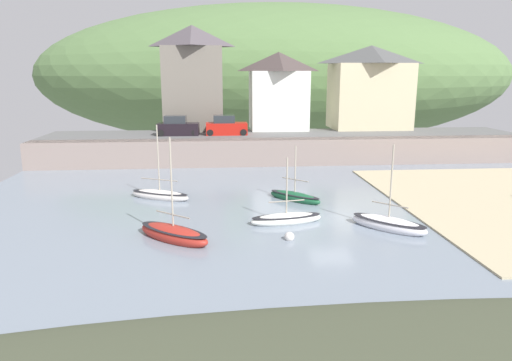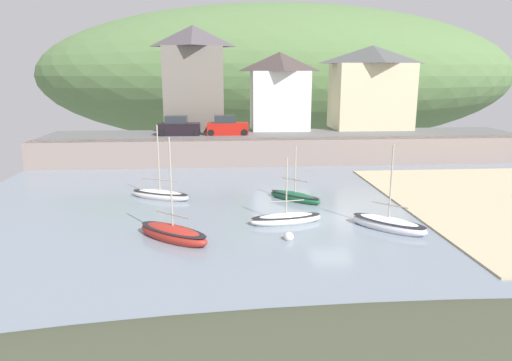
{
  "view_description": "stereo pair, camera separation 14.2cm",
  "coord_description": "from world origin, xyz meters",
  "px_view_note": "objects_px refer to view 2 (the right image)",
  "views": [
    {
      "loc": [
        -6.73,
        -26.12,
        8.39
      ],
      "look_at": [
        -4.35,
        2.67,
        1.76
      ],
      "focal_mm": 32.71,
      "sensor_mm": 36.0,
      "label": 1
    },
    {
      "loc": [
        -6.58,
        -26.13,
        8.39
      ],
      "look_at": [
        -4.35,
        2.67,
        1.76
      ],
      "focal_mm": 32.71,
      "sensor_mm": 36.0,
      "label": 2
    }
  ],
  "objects_px": {
    "waterfront_building_centre": "(279,90)",
    "parked_car_by_wall": "(227,127)",
    "rowboat_small_beached": "(388,224)",
    "fishing_boat_green": "(173,234)",
    "sailboat_blue_trim": "(160,195)",
    "sailboat_far_left": "(286,219)",
    "dinghy_open_wooden": "(295,197)",
    "waterfront_building_right": "(371,87)",
    "mooring_buoy": "(289,237)",
    "waterfront_building_left": "(194,78)",
    "parked_car_near_slipway": "(179,127)"
  },
  "relations": [
    {
      "from": "sailboat_blue_trim",
      "to": "dinghy_open_wooden",
      "type": "xyz_separation_m",
      "value": [
        9.17,
        -1.22,
        -0.02
      ]
    },
    {
      "from": "waterfront_building_centre",
      "to": "parked_car_near_slipway",
      "type": "height_order",
      "value": "waterfront_building_centre"
    },
    {
      "from": "rowboat_small_beached",
      "to": "mooring_buoy",
      "type": "bearing_deg",
      "value": -123.4
    },
    {
      "from": "waterfront_building_right",
      "to": "parked_car_near_slipway",
      "type": "height_order",
      "value": "waterfront_building_right"
    },
    {
      "from": "mooring_buoy",
      "to": "waterfront_building_centre",
      "type": "bearing_deg",
      "value": 83.89
    },
    {
      "from": "fishing_boat_green",
      "to": "sailboat_far_left",
      "type": "distance_m",
      "value": 6.63
    },
    {
      "from": "fishing_boat_green",
      "to": "parked_car_near_slipway",
      "type": "bearing_deg",
      "value": 133.57
    },
    {
      "from": "fishing_boat_green",
      "to": "rowboat_small_beached",
      "type": "height_order",
      "value": "fishing_boat_green"
    },
    {
      "from": "waterfront_building_right",
      "to": "parked_car_near_slipway",
      "type": "distance_m",
      "value": 21.66
    },
    {
      "from": "dinghy_open_wooden",
      "to": "mooring_buoy",
      "type": "bearing_deg",
      "value": -56.75
    },
    {
      "from": "waterfront_building_right",
      "to": "fishing_boat_green",
      "type": "height_order",
      "value": "waterfront_building_right"
    },
    {
      "from": "waterfront_building_right",
      "to": "parked_car_by_wall",
      "type": "distance_m",
      "value": 17.08
    },
    {
      "from": "waterfront_building_left",
      "to": "dinghy_open_wooden",
      "type": "distance_m",
      "value": 23.77
    },
    {
      "from": "fishing_boat_green",
      "to": "sailboat_blue_trim",
      "type": "bearing_deg",
      "value": 141.11
    },
    {
      "from": "waterfront_building_right",
      "to": "mooring_buoy",
      "type": "bearing_deg",
      "value": -114.82
    },
    {
      "from": "waterfront_building_right",
      "to": "mooring_buoy",
      "type": "height_order",
      "value": "waterfront_building_right"
    },
    {
      "from": "waterfront_building_centre",
      "to": "mooring_buoy",
      "type": "relative_size",
      "value": 15.86
    },
    {
      "from": "sailboat_far_left",
      "to": "dinghy_open_wooden",
      "type": "height_order",
      "value": "sailboat_far_left"
    },
    {
      "from": "waterfront_building_centre",
      "to": "waterfront_building_right",
      "type": "bearing_deg",
      "value": -0.0
    },
    {
      "from": "sailboat_far_left",
      "to": "parked_car_near_slipway",
      "type": "bearing_deg",
      "value": 100.34
    },
    {
      "from": "waterfront_building_left",
      "to": "dinghy_open_wooden",
      "type": "relative_size",
      "value": 2.79
    },
    {
      "from": "waterfront_building_centre",
      "to": "parked_car_near_slipway",
      "type": "relative_size",
      "value": 1.99
    },
    {
      "from": "dinghy_open_wooden",
      "to": "rowboat_small_beached",
      "type": "distance_m",
      "value": 7.6
    },
    {
      "from": "waterfront_building_left",
      "to": "waterfront_building_right",
      "type": "distance_m",
      "value": 19.43
    },
    {
      "from": "sailboat_far_left",
      "to": "sailboat_blue_trim",
      "type": "height_order",
      "value": "sailboat_blue_trim"
    },
    {
      "from": "fishing_boat_green",
      "to": "sailboat_far_left",
      "type": "relative_size",
      "value": 1.28
    },
    {
      "from": "dinghy_open_wooden",
      "to": "mooring_buoy",
      "type": "height_order",
      "value": "dinghy_open_wooden"
    },
    {
      "from": "fishing_boat_green",
      "to": "sailboat_far_left",
      "type": "height_order",
      "value": "fishing_boat_green"
    },
    {
      "from": "sailboat_far_left",
      "to": "sailboat_blue_trim",
      "type": "relative_size",
      "value": 0.83
    },
    {
      "from": "waterfront_building_centre",
      "to": "dinghy_open_wooden",
      "type": "height_order",
      "value": "waterfront_building_centre"
    },
    {
      "from": "waterfront_building_right",
      "to": "waterfront_building_centre",
      "type": "bearing_deg",
      "value": 180.0
    },
    {
      "from": "fishing_boat_green",
      "to": "parked_car_near_slipway",
      "type": "distance_m",
      "value": 23.93
    },
    {
      "from": "waterfront_building_right",
      "to": "parked_car_by_wall",
      "type": "height_order",
      "value": "waterfront_building_right"
    },
    {
      "from": "fishing_boat_green",
      "to": "rowboat_small_beached",
      "type": "xyz_separation_m",
      "value": [
        11.7,
        0.73,
        -0.02
      ]
    },
    {
      "from": "dinghy_open_wooden",
      "to": "parked_car_by_wall",
      "type": "xyz_separation_m",
      "value": [
        -4.28,
        16.64,
        2.95
      ]
    },
    {
      "from": "waterfront_building_centre",
      "to": "fishing_boat_green",
      "type": "distance_m",
      "value": 30.28
    },
    {
      "from": "rowboat_small_beached",
      "to": "parked_car_by_wall",
      "type": "relative_size",
      "value": 1.19
    },
    {
      "from": "sailboat_blue_trim",
      "to": "parked_car_near_slipway",
      "type": "bearing_deg",
      "value": 115.2
    },
    {
      "from": "dinghy_open_wooden",
      "to": "mooring_buoy",
      "type": "distance_m",
      "value": 7.72
    },
    {
      "from": "parked_car_by_wall",
      "to": "rowboat_small_beached",
      "type": "bearing_deg",
      "value": -70.87
    },
    {
      "from": "parked_car_near_slipway",
      "to": "parked_car_by_wall",
      "type": "relative_size",
      "value": 1.01
    },
    {
      "from": "rowboat_small_beached",
      "to": "waterfront_building_centre",
      "type": "bearing_deg",
      "value": 139.95
    },
    {
      "from": "waterfront_building_centre",
      "to": "parked_car_by_wall",
      "type": "height_order",
      "value": "waterfront_building_centre"
    },
    {
      "from": "parked_car_by_wall",
      "to": "dinghy_open_wooden",
      "type": "bearing_deg",
      "value": -76.69
    },
    {
      "from": "waterfront_building_centre",
      "to": "fishing_boat_green",
      "type": "bearing_deg",
      "value": -107.79
    },
    {
      "from": "sailboat_far_left",
      "to": "rowboat_small_beached",
      "type": "relative_size",
      "value": 0.88
    },
    {
      "from": "waterfront_building_centre",
      "to": "parked_car_near_slipway",
      "type": "bearing_deg",
      "value": -157.08
    },
    {
      "from": "parked_car_near_slipway",
      "to": "dinghy_open_wooden",
      "type": "bearing_deg",
      "value": -59.22
    },
    {
      "from": "fishing_boat_green",
      "to": "parked_car_near_slipway",
      "type": "xyz_separation_m",
      "value": [
        -1.6,
        23.7,
        2.89
      ]
    },
    {
      "from": "waterfront_building_right",
      "to": "parked_car_by_wall",
      "type": "xyz_separation_m",
      "value": [
        -16.04,
        -4.5,
        -3.76
      ]
    }
  ]
}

